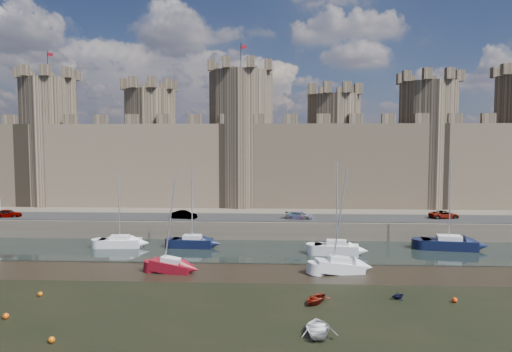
% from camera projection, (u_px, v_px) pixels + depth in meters
% --- Properties ---
extents(ground, '(160.00, 160.00, 0.00)m').
position_uv_depth(ground, '(160.00, 329.00, 32.46)').
color(ground, black).
rests_on(ground, ground).
extents(water_channel, '(160.00, 12.00, 0.08)m').
position_uv_depth(water_channel, '(210.00, 250.00, 56.38)').
color(water_channel, black).
rests_on(water_channel, ground).
extents(quay, '(160.00, 60.00, 2.50)m').
position_uv_depth(quay, '(236.00, 203.00, 92.16)').
color(quay, '#4C443A').
rests_on(quay, ground).
extents(road, '(160.00, 7.00, 0.10)m').
position_uv_depth(road, '(220.00, 217.00, 66.17)').
color(road, black).
rests_on(road, quay).
extents(castle, '(108.50, 11.00, 29.00)m').
position_uv_depth(castle, '(226.00, 153.00, 79.51)').
color(castle, '#42382B').
rests_on(castle, quay).
extents(car_0, '(3.86, 2.10, 1.24)m').
position_uv_depth(car_0, '(8.00, 213.00, 65.99)').
color(car_0, gray).
rests_on(car_0, quay).
extents(car_1, '(3.87, 1.98, 1.22)m').
position_uv_depth(car_1, '(184.00, 215.00, 64.79)').
color(car_1, gray).
rests_on(car_1, quay).
extents(car_2, '(4.21, 2.45, 1.15)m').
position_uv_depth(car_2, '(299.00, 215.00, 64.44)').
color(car_2, gray).
rests_on(car_2, quay).
extents(car_3, '(4.44, 2.58, 1.16)m').
position_uv_depth(car_3, '(444.00, 215.00, 65.06)').
color(car_3, gray).
rests_on(car_3, quay).
extents(sailboat_0, '(5.29, 2.36, 9.66)m').
position_uv_depth(sailboat_0, '(120.00, 242.00, 57.80)').
color(sailboat_0, silver).
rests_on(sailboat_0, ground).
extents(sailboat_1, '(5.17, 2.22, 10.17)m').
position_uv_depth(sailboat_1, '(192.00, 242.00, 57.70)').
color(sailboat_1, black).
rests_on(sailboat_1, ground).
extents(sailboat_2, '(5.35, 2.66, 11.07)m').
position_uv_depth(sailboat_2, '(336.00, 248.00, 53.89)').
color(sailboat_2, white).
rests_on(sailboat_2, ground).
extents(sailboat_3, '(6.68, 3.36, 11.22)m').
position_uv_depth(sailboat_3, '(449.00, 243.00, 56.59)').
color(sailboat_3, black).
rests_on(sailboat_3, ground).
extents(sailboat_4, '(4.42, 2.26, 9.86)m').
position_uv_depth(sailboat_4, '(171.00, 265.00, 46.73)').
color(sailboat_4, maroon).
rests_on(sailboat_4, ground).
extents(sailboat_5, '(5.18, 2.75, 10.63)m').
position_uv_depth(sailboat_5, '(339.00, 266.00, 46.54)').
color(sailboat_5, silver).
rests_on(sailboat_5, ground).
extents(dinghy_2, '(2.51, 3.50, 0.72)m').
position_uv_depth(dinghy_2, '(318.00, 328.00, 31.67)').
color(dinghy_2, silver).
rests_on(dinghy_2, ground).
extents(dinghy_4, '(3.02, 3.34, 0.57)m').
position_uv_depth(dinghy_4, '(315.00, 300.00, 37.78)').
color(dinghy_4, maroon).
rests_on(dinghy_4, ground).
extents(dinghy_7, '(1.48, 1.38, 0.62)m').
position_uv_depth(dinghy_7, '(398.00, 296.00, 38.63)').
color(dinghy_7, black).
rests_on(dinghy_7, ground).
extents(buoy_0, '(0.46, 0.46, 0.46)m').
position_uv_depth(buoy_0, '(6.00, 316.00, 34.30)').
color(buoy_0, '#CD4509').
rests_on(buoy_0, ground).
extents(buoy_1, '(0.41, 0.41, 0.41)m').
position_uv_depth(buoy_1, '(40.00, 294.00, 39.44)').
color(buoy_1, '#C55708').
rests_on(buoy_1, ground).
extents(buoy_3, '(0.45, 0.45, 0.45)m').
position_uv_depth(buoy_3, '(455.00, 300.00, 37.83)').
color(buoy_3, '#E13D0A').
rests_on(buoy_3, ground).
extents(buoy_4, '(0.44, 0.44, 0.44)m').
position_uv_depth(buoy_4, '(52.00, 340.00, 30.18)').
color(buoy_4, '#C25308').
rests_on(buoy_4, ground).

